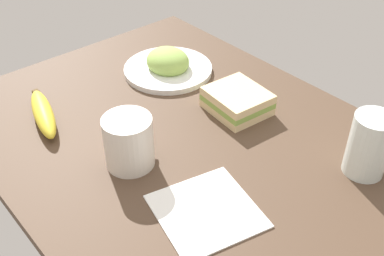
% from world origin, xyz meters
% --- Properties ---
extents(tabletop, '(0.90, 0.64, 0.02)m').
position_xyz_m(tabletop, '(0.00, 0.00, 0.01)').
color(tabletop, '#4C3828').
rests_on(tabletop, ground).
extents(plate_of_food, '(0.20, 0.20, 0.06)m').
position_xyz_m(plate_of_food, '(0.22, -0.12, 0.04)').
color(plate_of_food, white).
rests_on(plate_of_food, tabletop).
extents(coffee_mug_black, '(0.10, 0.10, 0.09)m').
position_xyz_m(coffee_mug_black, '(0.02, 0.12, 0.07)').
color(coffee_mug_black, silver).
rests_on(coffee_mug_black, tabletop).
extents(sandwich_main, '(0.12, 0.11, 0.04)m').
position_xyz_m(sandwich_main, '(0.02, -0.13, 0.04)').
color(sandwich_main, beige).
rests_on(sandwich_main, tabletop).
extents(glass_of_milk, '(0.07, 0.07, 0.11)m').
position_xyz_m(glass_of_milk, '(-0.25, -0.17, 0.07)').
color(glass_of_milk, silver).
rests_on(glass_of_milk, tabletop).
extents(banana, '(0.17, 0.08, 0.04)m').
position_xyz_m(banana, '(0.23, 0.17, 0.04)').
color(banana, yellow).
rests_on(banana, tabletop).
extents(paper_napkin, '(0.18, 0.18, 0.00)m').
position_xyz_m(paper_napkin, '(-0.14, 0.10, 0.02)').
color(paper_napkin, white).
rests_on(paper_napkin, tabletop).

